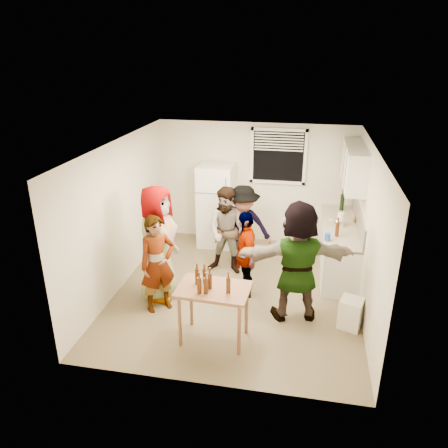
% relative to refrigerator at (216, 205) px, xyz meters
% --- Properties ---
extents(room, '(4.00, 4.50, 2.50)m').
position_rel_refrigerator_xyz_m(room, '(0.75, -1.88, -0.85)').
color(room, silver).
rests_on(room, ground).
extents(window, '(1.12, 0.10, 1.06)m').
position_rel_refrigerator_xyz_m(window, '(1.20, 0.33, 1.00)').
color(window, white).
rests_on(window, room).
extents(refrigerator, '(0.70, 0.70, 1.70)m').
position_rel_refrigerator_xyz_m(refrigerator, '(0.00, 0.00, 0.00)').
color(refrigerator, white).
rests_on(refrigerator, ground).
extents(counter_lower, '(0.60, 2.20, 0.86)m').
position_rel_refrigerator_xyz_m(counter_lower, '(2.45, -0.73, -0.42)').
color(counter_lower, white).
rests_on(counter_lower, ground).
extents(countertop, '(0.64, 2.22, 0.04)m').
position_rel_refrigerator_xyz_m(countertop, '(2.45, -0.73, 0.03)').
color(countertop, '#C0AF98').
rests_on(countertop, counter_lower).
extents(backsplash, '(0.03, 2.20, 0.36)m').
position_rel_refrigerator_xyz_m(backsplash, '(2.74, -0.73, 0.23)').
color(backsplash, '#A6A399').
rests_on(backsplash, countertop).
extents(upper_cabinets, '(0.34, 1.60, 0.70)m').
position_rel_refrigerator_xyz_m(upper_cabinets, '(2.58, -0.53, 1.10)').
color(upper_cabinets, white).
rests_on(upper_cabinets, room).
extents(kettle, '(0.26, 0.23, 0.19)m').
position_rel_refrigerator_xyz_m(kettle, '(2.40, -0.79, 0.05)').
color(kettle, silver).
rests_on(kettle, countertop).
extents(paper_towel, '(0.12, 0.12, 0.25)m').
position_rel_refrigerator_xyz_m(paper_towel, '(2.43, -0.79, 0.05)').
color(paper_towel, white).
rests_on(paper_towel, countertop).
extents(wine_bottle, '(0.08, 0.08, 0.31)m').
position_rel_refrigerator_xyz_m(wine_bottle, '(2.50, 0.07, 0.05)').
color(wine_bottle, black).
rests_on(wine_bottle, countertop).
extents(beer_bottle_counter, '(0.07, 0.07, 0.25)m').
position_rel_refrigerator_xyz_m(beer_bottle_counter, '(2.35, -1.27, 0.05)').
color(beer_bottle_counter, '#47230C').
rests_on(beer_bottle_counter, countertop).
extents(blue_cup, '(0.10, 0.10, 0.13)m').
position_rel_refrigerator_xyz_m(blue_cup, '(2.19, -1.48, 0.05)').
color(blue_cup, blue).
rests_on(blue_cup, countertop).
extents(picture_frame, '(0.02, 0.18, 0.15)m').
position_rel_refrigerator_xyz_m(picture_frame, '(2.67, -0.51, 0.12)').
color(picture_frame, gold).
rests_on(picture_frame, countertop).
extents(trash_bin, '(0.40, 0.40, 0.46)m').
position_rel_refrigerator_xyz_m(trash_bin, '(2.56, -2.55, -0.60)').
color(trash_bin, white).
rests_on(trash_bin, ground).
extents(serving_table, '(1.02, 0.71, 0.83)m').
position_rel_refrigerator_xyz_m(serving_table, '(0.64, -3.22, -0.85)').
color(serving_table, brown).
rests_on(serving_table, ground).
extents(beer_bottle_table, '(0.05, 0.05, 0.21)m').
position_rel_refrigerator_xyz_m(beer_bottle_table, '(0.49, -3.09, -0.02)').
color(beer_bottle_table, '#47230C').
rests_on(beer_bottle_table, serving_table).
extents(red_cup, '(0.09, 0.09, 0.12)m').
position_rel_refrigerator_xyz_m(red_cup, '(0.56, -3.20, -0.02)').
color(red_cup, '#AD160B').
rests_on(red_cup, serving_table).
extents(guest_grey, '(2.03, 1.19, 0.61)m').
position_rel_refrigerator_xyz_m(guest_grey, '(-0.48, -2.24, -0.85)').
color(guest_grey, gray).
rests_on(guest_grey, ground).
extents(guest_stripe, '(1.47, 1.56, 0.38)m').
position_rel_refrigerator_xyz_m(guest_stripe, '(-0.37, -2.61, -0.85)').
color(guest_stripe, '#141933').
rests_on(guest_stripe, ground).
extents(guest_back_left, '(0.91, 1.68, 0.62)m').
position_rel_refrigerator_xyz_m(guest_back_left, '(0.47, -1.20, -0.85)').
color(guest_back_left, '#503B28').
rests_on(guest_back_left, ground).
extents(guest_back_right, '(1.27, 1.74, 0.60)m').
position_rel_refrigerator_xyz_m(guest_back_right, '(0.70, -0.97, -0.85)').
color(guest_back_right, '#424247').
rests_on(guest_back_right, ground).
extents(guest_black, '(1.70, 1.37, 0.36)m').
position_rel_refrigerator_xyz_m(guest_black, '(0.89, -1.93, -0.85)').
color(guest_black, black).
rests_on(guest_black, ground).
extents(guest_orange, '(2.10, 2.21, 0.55)m').
position_rel_refrigerator_xyz_m(guest_orange, '(1.74, -2.43, -0.85)').
color(guest_orange, '#E36A43').
rests_on(guest_orange, ground).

